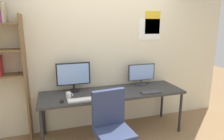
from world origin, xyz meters
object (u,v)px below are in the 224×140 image
Objects in this scene: monitor_left at (73,75)px; desk at (113,94)px; coffee_mug at (69,95)px; monitor_right at (141,74)px; computer_mouse at (62,101)px; office_chair at (112,136)px; keyboard_right at (151,92)px; keyboard_left at (80,100)px.

desk is at bearing -19.49° from monitor_left.
monitor_right is at bearing 12.63° from coffee_mug.
office_chair is at bearing -41.34° from computer_mouse.
coffee_mug reaches higher than keyboard_right.
monitor_right is 4.77× the size of coffee_mug.
monitor_left reaches higher than desk.
monitor_left is (-0.60, 0.21, 0.31)m from desk.
monitor_left is at bearing 62.54° from computer_mouse.
computer_mouse is (-1.38, 0.02, 0.01)m from keyboard_right.
computer_mouse is 0.91× the size of coffee_mug.
desk is at bearing 72.38° from office_chair.
keyboard_right is at bearing -20.87° from monitor_left.
monitor_right is at bearing 84.83° from keyboard_right.
keyboard_left is at bearing -159.13° from monitor_right.
monitor_left is 5.62× the size of computer_mouse.
desk is 7.11× the size of keyboard_right.
coffee_mug is (-1.31, -0.29, -0.16)m from monitor_right.
keyboard_right is 3.39× the size of computer_mouse.
monitor_right reaches higher than keyboard_right.
keyboard_right is (1.16, -0.44, -0.25)m from monitor_left.
monitor_right is at bearing 20.87° from keyboard_left.
monitor_right is (0.83, 0.94, 0.55)m from office_chair.
office_chair is 0.86m from computer_mouse.
monitor_left is 1.27m from keyboard_right.
keyboard_right is at bearing 0.00° from keyboard_left.
keyboard_left is (-1.16, -0.44, -0.20)m from monitor_right.
monitor_left reaches higher than computer_mouse.
desk is 0.61m from keyboard_left.
office_chair is at bearing -56.15° from keyboard_left.
computer_mouse is at bearing 174.62° from keyboard_left.
office_chair is 0.89m from coffee_mug.
coffee_mug is at bearing -173.47° from desk.
office_chair is (-0.23, -0.72, -0.29)m from desk.
monitor_right is (1.20, -0.00, -0.06)m from monitor_left.
computer_mouse is (-0.82, -0.21, 0.07)m from desk.
keyboard_right is 3.07× the size of coffee_mug.
desk is 4.57× the size of monitor_right.
monitor_right is at bearing 16.43° from computer_mouse.
computer_mouse is at bearing -165.87° from desk.
monitor_left is 1.50× the size of keyboard_left.
computer_mouse is (-1.42, -0.42, -0.19)m from monitor_right.
monitor_right is 1.26m from keyboard_left.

